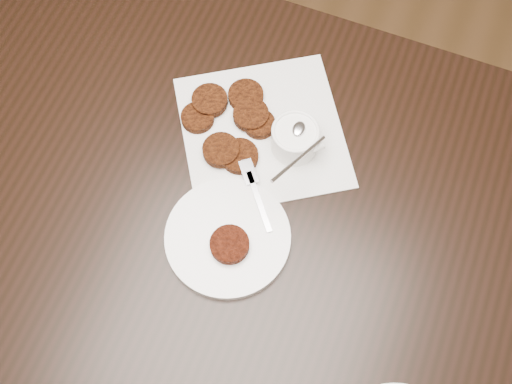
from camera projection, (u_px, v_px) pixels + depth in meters
floor at (223, 327)px, 1.71m from camera, size 4.00×4.00×0.00m
table at (215, 253)px, 1.40m from camera, size 1.31×0.84×0.75m
napkin at (262, 132)px, 1.10m from camera, size 0.38×0.38×0.00m
sauce_ramekin at (296, 130)px, 1.03m from camera, size 0.12×0.12×0.11m
patty_cluster at (235, 120)px, 1.09m from camera, size 0.25×0.25×0.02m
plate_with_patty at (228, 236)px, 1.01m from camera, size 0.29×0.29×0.03m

